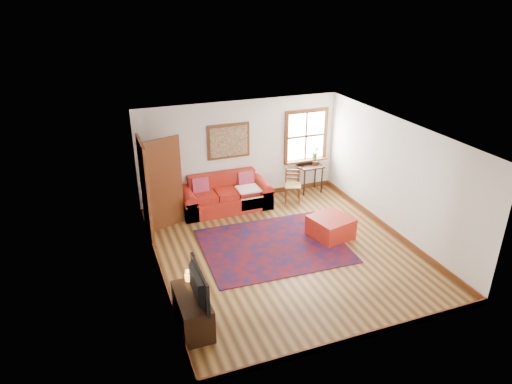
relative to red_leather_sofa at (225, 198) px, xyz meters
name	(u,v)px	position (x,y,z in m)	size (l,w,h in m)	color
ground	(285,251)	(0.53, -2.33, -0.28)	(5.50, 5.50, 0.00)	#472B13
room_envelope	(287,176)	(0.53, -2.32, 1.37)	(5.04, 5.54, 2.52)	silver
window	(307,141)	(2.31, 0.37, 1.04)	(1.18, 0.20, 1.38)	white
doorway	(156,186)	(-1.67, -0.55, 0.79)	(0.89, 1.08, 2.14)	black
framed_artwork	(229,141)	(0.23, 0.38, 1.27)	(1.05, 0.07, 0.85)	#602D14
persian_rug	(273,245)	(0.40, -2.05, -0.27)	(2.88, 2.30, 0.02)	#590C0D
red_leather_sofa	(225,198)	(0.00, 0.00, 0.00)	(2.13, 0.88, 0.83)	#AA2115
red_ottoman	(331,227)	(1.70, -2.11, -0.05)	(0.78, 0.78, 0.45)	#AA2115
side_table	(310,170)	(2.35, 0.18, 0.32)	(0.60, 0.45, 0.72)	black
ladder_back_chair	(293,183)	(1.70, -0.15, 0.17)	(0.50, 0.49, 0.83)	tan
media_cabinet	(193,311)	(-1.72, -3.85, 0.01)	(0.46, 1.03, 0.57)	black
television	(194,285)	(-1.70, -3.97, 0.57)	(0.96, 0.13, 0.55)	black
candle_hurricane	(188,276)	(-1.67, -3.43, 0.37)	(0.12, 0.12, 0.18)	silver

